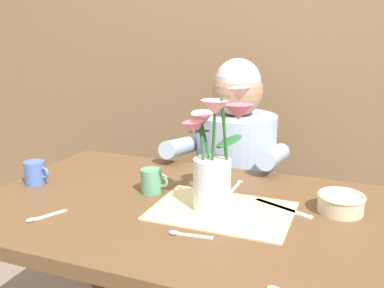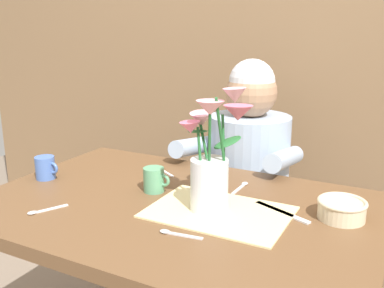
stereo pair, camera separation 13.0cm
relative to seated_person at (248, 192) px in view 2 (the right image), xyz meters
name	(u,v)px [view 2 (the right image)]	position (x,y,z in m)	size (l,w,h in m)	color
wood_panel_backdrop	(282,28)	(-0.01, 0.43, 0.69)	(4.00, 0.10, 2.50)	brown
dining_table	(175,232)	(-0.01, -0.62, 0.08)	(1.20, 0.80, 0.74)	brown
seated_person	(248,192)	(0.00, 0.00, 0.00)	(0.45, 0.47, 1.14)	#4C4C56
striped_placemat	(218,212)	(0.14, -0.62, 0.18)	(0.40, 0.28, 0.01)	beige
flower_vase	(212,160)	(0.11, -0.61, 0.33)	(0.21, 0.22, 0.37)	silver
ceramic_bowl	(342,209)	(0.46, -0.49, 0.21)	(0.14, 0.14, 0.06)	beige
dinner_knife	(282,212)	(0.30, -0.53, 0.18)	(0.19, 0.02, 0.01)	silver
coffee_cup	(154,180)	(-0.12, -0.56, 0.22)	(0.09, 0.07, 0.08)	#569970
ceramic_mug	(46,168)	(-0.53, -0.63, 0.22)	(0.09, 0.07, 0.08)	#476BB7
spoon_0	(174,233)	(0.09, -0.79, 0.18)	(0.12, 0.03, 0.01)	silver
spoon_1	(162,170)	(-0.21, -0.37, 0.18)	(0.11, 0.07, 0.01)	silver
spoon_3	(41,211)	(-0.32, -0.85, 0.18)	(0.07, 0.11, 0.01)	silver
spoon_4	(242,186)	(0.12, -0.39, 0.18)	(0.02, 0.12, 0.01)	silver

